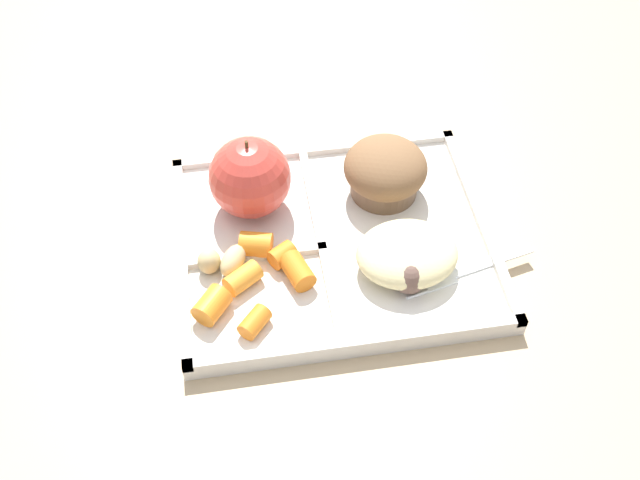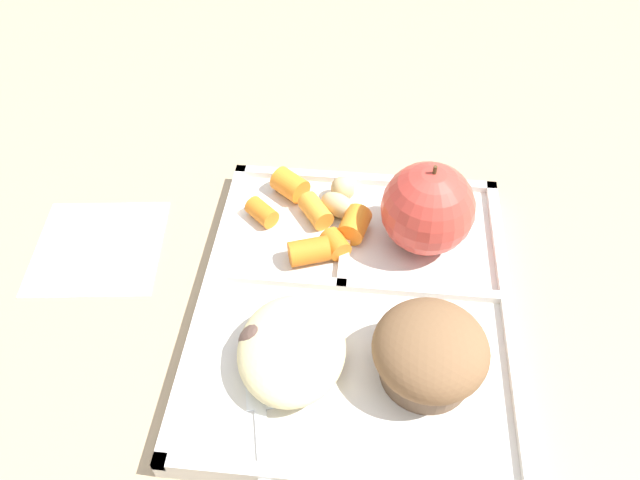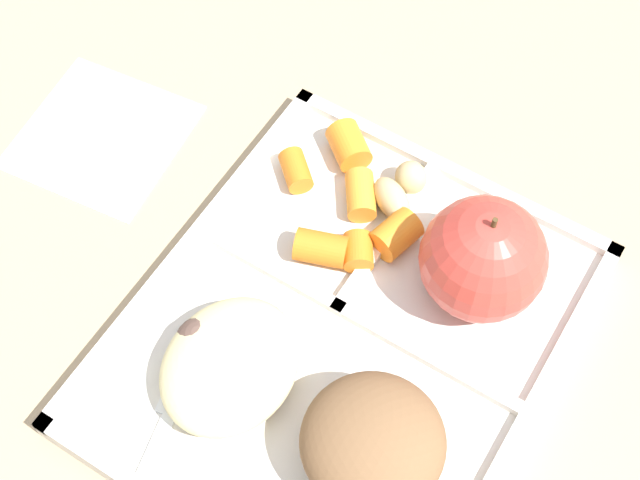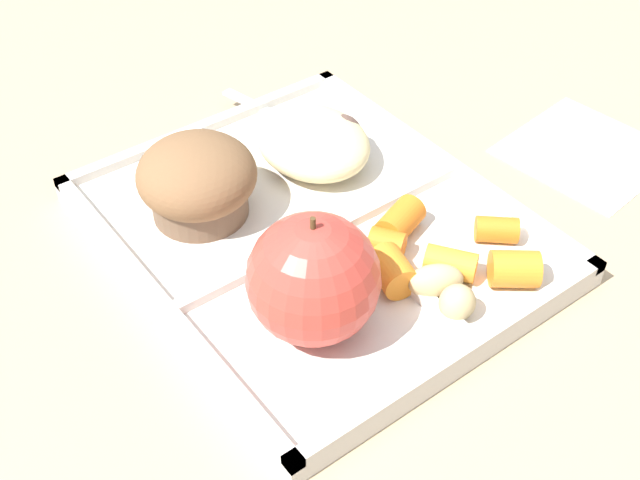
% 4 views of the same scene
% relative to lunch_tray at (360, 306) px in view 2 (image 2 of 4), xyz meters
% --- Properties ---
extents(ground, '(6.00, 6.00, 0.00)m').
position_rel_lunch_tray_xyz_m(ground, '(0.00, 0.00, -0.01)').
color(ground, tan).
extents(lunch_tray, '(0.33, 0.27, 0.02)m').
position_rel_lunch_tray_xyz_m(lunch_tray, '(0.00, 0.00, 0.00)').
color(lunch_tray, silver).
rests_on(lunch_tray, ground).
extents(green_apple, '(0.09, 0.09, 0.09)m').
position_rel_lunch_tray_xyz_m(green_apple, '(-0.08, 0.06, 0.05)').
color(green_apple, '#C63D33').
rests_on(green_apple, lunch_tray).
extents(bran_muffin, '(0.09, 0.09, 0.06)m').
position_rel_lunch_tray_xyz_m(bran_muffin, '(0.07, 0.06, 0.04)').
color(bran_muffin, brown).
rests_on(bran_muffin, lunch_tray).
extents(carrot_slice_small, '(0.03, 0.03, 0.02)m').
position_rel_lunch_tray_xyz_m(carrot_slice_small, '(-0.06, -0.02, 0.02)').
color(carrot_slice_small, orange).
rests_on(carrot_slice_small, lunch_tray).
extents(carrot_slice_center, '(0.04, 0.04, 0.03)m').
position_rel_lunch_tray_xyz_m(carrot_slice_center, '(-0.13, -0.08, 0.02)').
color(carrot_slice_center, orange).
rests_on(carrot_slice_center, lunch_tray).
extents(carrot_slice_edge, '(0.04, 0.04, 0.02)m').
position_rel_lunch_tray_xyz_m(carrot_slice_edge, '(-0.10, -0.05, 0.02)').
color(carrot_slice_edge, orange).
rests_on(carrot_slice_edge, lunch_tray).
extents(carrot_slice_tilted, '(0.04, 0.03, 0.03)m').
position_rel_lunch_tray_xyz_m(carrot_slice_tilted, '(-0.08, -0.01, 0.02)').
color(carrot_slice_tilted, orange).
rests_on(carrot_slice_tilted, lunch_tray).
extents(carrot_slice_back, '(0.03, 0.04, 0.02)m').
position_rel_lunch_tray_xyz_m(carrot_slice_back, '(-0.04, -0.05, 0.02)').
color(carrot_slice_back, orange).
rests_on(carrot_slice_back, lunch_tray).
extents(carrot_slice_large, '(0.04, 0.04, 0.02)m').
position_rel_lunch_tray_xyz_m(carrot_slice_large, '(-0.09, -0.10, 0.02)').
color(carrot_slice_large, orange).
rests_on(carrot_slice_large, lunch_tray).
extents(potato_chunk_small, '(0.04, 0.04, 0.03)m').
position_rel_lunch_tray_xyz_m(potato_chunk_small, '(-0.11, -0.02, 0.02)').
color(potato_chunk_small, tan).
rests_on(potato_chunk_small, lunch_tray).
extents(potato_chunk_large, '(0.03, 0.03, 0.03)m').
position_rel_lunch_tray_xyz_m(potato_chunk_large, '(-0.13, -0.02, 0.02)').
color(potato_chunk_large, tan).
rests_on(potato_chunk_large, lunch_tray).
extents(egg_noodle_pile, '(0.10, 0.09, 0.04)m').
position_rel_lunch_tray_xyz_m(egg_noodle_pile, '(0.07, -0.05, 0.03)').
color(egg_noodle_pile, beige).
rests_on(egg_noodle_pile, lunch_tray).
extents(meatball_side, '(0.03, 0.03, 0.03)m').
position_rel_lunch_tray_xyz_m(meatball_side, '(0.07, -0.03, 0.02)').
color(meatball_side, brown).
rests_on(meatball_side, lunch_tray).
extents(meatball_back, '(0.03, 0.03, 0.03)m').
position_rel_lunch_tray_xyz_m(meatball_back, '(0.06, -0.04, 0.02)').
color(meatball_back, '#755B4C').
rests_on(meatball_back, lunch_tray).
extents(meatball_front, '(0.04, 0.04, 0.04)m').
position_rel_lunch_tray_xyz_m(meatball_front, '(0.06, -0.07, 0.02)').
color(meatball_front, brown).
rests_on(meatball_front, lunch_tray).
extents(plastic_fork, '(0.15, 0.05, 0.00)m').
position_rel_lunch_tray_xyz_m(plastic_fork, '(0.12, -0.06, 0.01)').
color(plastic_fork, white).
rests_on(plastic_fork, lunch_tray).
extents(paper_napkin, '(0.14, 0.14, 0.00)m').
position_rel_lunch_tray_xyz_m(paper_napkin, '(-0.05, -0.26, -0.01)').
color(paper_napkin, white).
rests_on(paper_napkin, ground).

